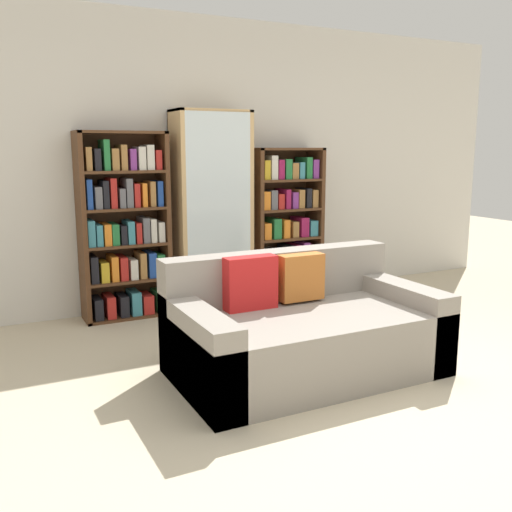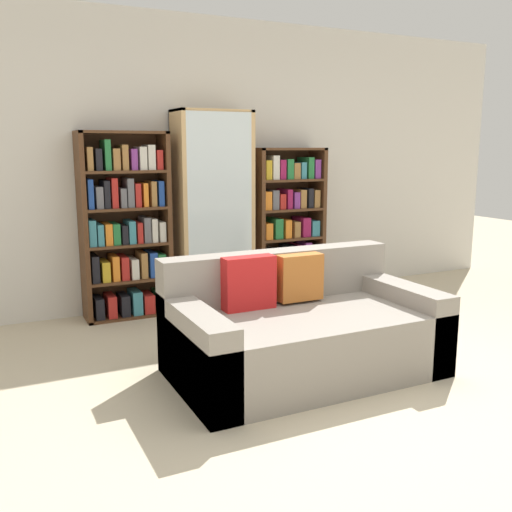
% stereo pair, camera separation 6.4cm
% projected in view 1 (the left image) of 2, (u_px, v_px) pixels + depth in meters
% --- Properties ---
extents(ground_plane, '(16.00, 16.00, 0.00)m').
position_uv_depth(ground_plane, '(379.00, 409.00, 3.33)').
color(ground_plane, beige).
extents(wall_back, '(7.11, 0.06, 2.70)m').
position_uv_depth(wall_back, '(204.00, 164.00, 5.47)').
color(wall_back, beige).
rests_on(wall_back, ground).
extents(couch, '(1.75, 0.98, 0.79)m').
position_uv_depth(couch, '(303.00, 331.00, 3.85)').
color(couch, gray).
rests_on(couch, ground).
extents(bookshelf_left, '(0.77, 0.32, 1.64)m').
position_uv_depth(bookshelf_left, '(124.00, 229.00, 5.02)').
color(bookshelf_left, '#4C2D19').
rests_on(bookshelf_left, ground).
extents(display_cabinet, '(0.71, 0.36, 1.84)m').
position_uv_depth(display_cabinet, '(212.00, 211.00, 5.35)').
color(display_cabinet, tan).
rests_on(display_cabinet, ground).
extents(bookshelf_right, '(0.73, 0.32, 1.50)m').
position_uv_depth(bookshelf_right, '(285.00, 224.00, 5.75)').
color(bookshelf_right, '#4C2D19').
rests_on(bookshelf_right, ground).
extents(wine_bottle, '(0.08, 0.08, 0.33)m').
position_uv_depth(wine_bottle, '(294.00, 305.00, 5.01)').
color(wine_bottle, '#192333').
rests_on(wine_bottle, ground).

